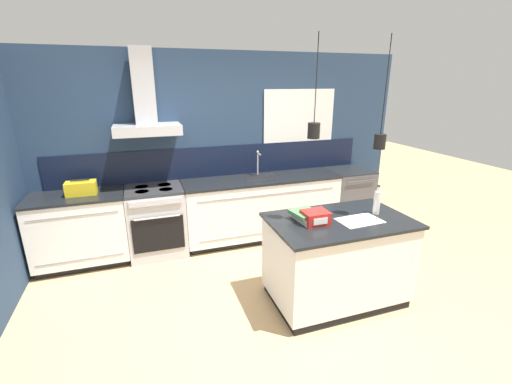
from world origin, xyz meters
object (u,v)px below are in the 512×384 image
object	(u,v)px
bottle_on_island	(377,202)
book_stack	(306,216)
dishwasher	(347,198)
yellow_toolbox	(81,188)
oven_range	(157,221)
red_supply_box	(315,217)

from	to	relation	value
bottle_on_island	book_stack	bearing A→B (deg)	173.79
dishwasher	book_stack	distance (m)	2.27
dishwasher	bottle_on_island	world-z (taller)	bottle_on_island
bottle_on_island	yellow_toolbox	xyz separation A→B (m)	(-2.94, 1.67, -0.05)
oven_range	bottle_on_island	world-z (taller)	bottle_on_island
dishwasher	yellow_toolbox	world-z (taller)	yellow_toolbox
oven_range	book_stack	xyz separation A→B (m)	(1.36, -1.59, 0.50)
bottle_on_island	dishwasher	bearing A→B (deg)	64.66
oven_range	yellow_toolbox	distance (m)	0.98
oven_range	yellow_toolbox	world-z (taller)	yellow_toolbox
dishwasher	yellow_toolbox	xyz separation A→B (m)	(-3.73, 0.00, 0.54)
book_stack	bottle_on_island	bearing A→B (deg)	-6.21
oven_range	yellow_toolbox	size ratio (longest dim) A/B	2.68
dishwasher	bottle_on_island	xyz separation A→B (m)	(-0.79, -1.67, 0.58)
dishwasher	yellow_toolbox	size ratio (longest dim) A/B	2.68
book_stack	oven_range	bearing A→B (deg)	130.54
book_stack	red_supply_box	distance (m)	0.11
bottle_on_island	red_supply_box	bearing A→B (deg)	-178.51
bottle_on_island	red_supply_box	distance (m)	0.71
book_stack	yellow_toolbox	world-z (taller)	yellow_toolbox
bottle_on_island	book_stack	world-z (taller)	bottle_on_island
oven_range	bottle_on_island	bearing A→B (deg)	-38.35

